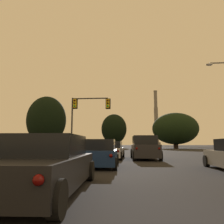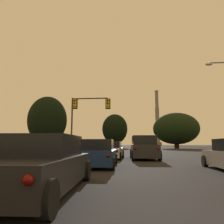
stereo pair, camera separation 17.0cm
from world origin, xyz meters
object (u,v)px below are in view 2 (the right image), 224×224
object	(u,v)px
sedan_left_lane_front	(111,150)
traffic_light_overhead_left	(84,111)
hatchback_left_lane_second	(98,154)
suv_center_lane_front	(144,148)
smokestack	(157,124)
sedan_left_lane_third	(40,165)

from	to	relation	value
sedan_left_lane_front	traffic_light_overhead_left	bearing A→B (deg)	122.24
hatchback_left_lane_second	sedan_left_lane_front	size ratio (longest dim) A/B	0.88
hatchback_left_lane_second	suv_center_lane_front	bearing A→B (deg)	64.33
hatchback_left_lane_second	smokestack	bearing A→B (deg)	80.31
sedan_left_lane_third	traffic_light_overhead_left	xyz separation A→B (m)	(-3.17, 19.18, 4.32)
sedan_left_lane_third	smokestack	bearing A→B (deg)	79.84
sedan_left_lane_third	hatchback_left_lane_second	bearing A→B (deg)	82.64
sedan_left_lane_third	smokestack	world-z (taller)	smokestack
sedan_left_lane_front	traffic_light_overhead_left	size ratio (longest dim) A/B	0.72
sedan_left_lane_third	suv_center_lane_front	bearing A→B (deg)	72.80
hatchback_left_lane_second	traffic_light_overhead_left	size ratio (longest dim) A/B	0.63
sedan_left_lane_front	traffic_light_overhead_left	xyz separation A→B (m)	(-3.71, 6.14, 4.32)
hatchback_left_lane_second	sedan_left_lane_third	bearing A→B (deg)	-96.79
hatchback_left_lane_second	smokestack	xyz separation A→B (m)	(22.37, 165.22, 16.89)
suv_center_lane_front	sedan_left_lane_third	xyz separation A→B (m)	(-3.25, -12.44, -0.23)
suv_center_lane_front	traffic_light_overhead_left	bearing A→B (deg)	131.54
smokestack	traffic_light_overhead_left	bearing A→B (deg)	-99.71
hatchback_left_lane_second	smokestack	world-z (taller)	smokestack
suv_center_lane_front	smokestack	xyz separation A→B (m)	(19.64, 159.00, 16.65)
suv_center_lane_front	traffic_light_overhead_left	size ratio (longest dim) A/B	0.75
sedan_left_lane_front	smokestack	size ratio (longest dim) A/B	0.11
suv_center_lane_front	smokestack	size ratio (longest dim) A/B	0.11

